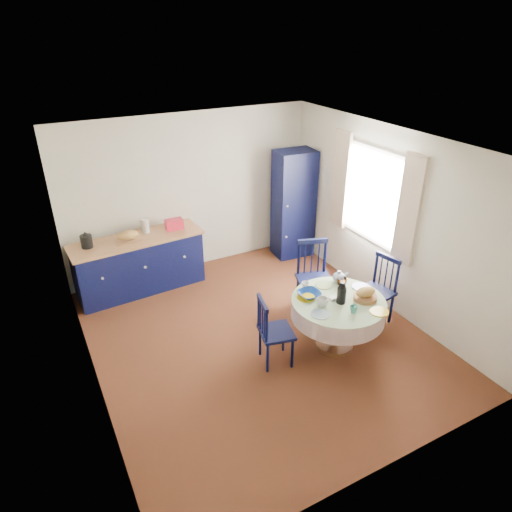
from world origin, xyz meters
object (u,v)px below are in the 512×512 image
Objects in this scene: dining_table at (338,308)px; mug_a at (323,302)px; pantry_cabinet at (293,204)px; chair_far at (314,277)px; cobalt_bowl at (309,294)px; kitchen_counter at (139,263)px; mug_c at (342,282)px; mug_b at (354,310)px; chair_right at (378,290)px; chair_left at (273,331)px; mug_d at (305,286)px.

dining_table is 8.40× the size of mug_a.
mug_a is (-1.13, -2.46, -0.18)m from pantry_cabinet.
chair_far is 0.79m from cobalt_bowl.
kitchen_counter is 3.02m from mug_c.
mug_b is (0.23, -0.28, -0.01)m from mug_a.
dining_table is 1.10× the size of chair_far.
mug_c is (-0.58, 0.06, 0.26)m from chair_right.
cobalt_bowl is at bearing 96.45° from mug_a.
mug_c is at bearing 48.95° from dining_table.
dining_table reaches higher than chair_left.
chair_right is 3.53× the size of cobalt_bowl.
chair_far is at bearing -43.86° from kitchen_counter.
chair_left is (-0.85, 0.11, -0.12)m from dining_table.
mug_a is at bearing -94.04° from mug_d.
chair_left reaches higher than cobalt_bowl.
mug_b is (1.76, -2.79, 0.28)m from kitchen_counter.
mug_b is at bearing -73.70° from mug_d.
mug_a is 1.00× the size of mug_c.
chair_right is at bearing -45.17° from kitchen_counter.
mug_a is at bearing -83.55° from cobalt_bowl.
mug_d is at bearing 106.30° from mug_b.
pantry_cabinet is 1.81m from chair_far.
chair_far is 1.09× the size of chair_right.
pantry_cabinet is (2.66, -0.05, 0.47)m from kitchen_counter.
mug_a is 1.47× the size of mug_b.
mug_c is (1.08, 0.15, 0.29)m from chair_left.
mug_d is (1.56, -2.09, 0.29)m from kitchen_counter.
mug_c is at bearing -102.27° from pantry_cabinet.
chair_left is at bearing -97.50° from chair_right.
pantry_cabinet is at bearing 70.27° from dining_table.
mug_a is 0.24m from cobalt_bowl.
chair_left is at bearing -127.49° from chair_far.
chair_right is (-0.07, -2.24, -0.43)m from pantry_cabinet.
dining_table is 8.42× the size of mug_c.
chair_left reaches higher than mug_d.
mug_a is (-1.06, -0.21, 0.26)m from chair_right.
mug_a is at bearing -100.37° from chair_far.
chair_left is at bearing -171.88° from mug_c.
kitchen_counter is 14.40× the size of mug_a.
dining_table is 0.39m from cobalt_bowl.
chair_far is at bearing 50.51° from cobalt_bowl.
chair_right is at bearing 14.23° from dining_table.
mug_b is 0.58m from cobalt_bowl.
pantry_cabinet is at bearing 62.43° from cobalt_bowl.
dining_table is 4.24× the size of cobalt_bowl.
mug_a is (-0.25, -0.01, 0.17)m from dining_table.
chair_right is 7.01× the size of mug_c.
mug_a is at bearing -150.62° from mug_c.
mug_c is 0.51m from cobalt_bowl.
dining_table reaches higher than cobalt_bowl.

